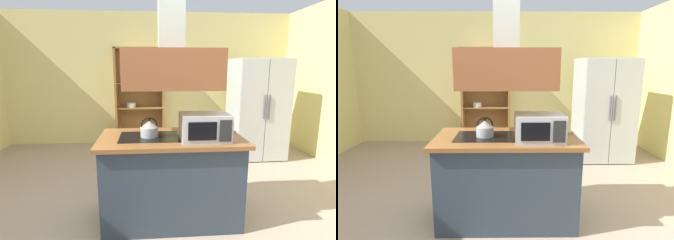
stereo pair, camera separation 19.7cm
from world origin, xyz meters
TOP-DOWN VIEW (x-y plane):
  - ground_plane at (0.00, 0.00)m, footprint 7.80×7.80m
  - wall_back at (0.00, 3.00)m, footprint 6.00×0.12m
  - kitchen_island at (0.17, 0.02)m, footprint 1.45×0.80m
  - range_hood at (0.17, 0.02)m, footprint 0.90×0.70m
  - refrigerator at (1.89, 1.88)m, footprint 0.90×0.77m
  - dish_cabinet at (-0.21, 2.78)m, footprint 0.98×0.40m
  - kettle at (-0.04, 0.02)m, footprint 0.18×0.18m
  - cutting_board at (0.71, 0.21)m, footprint 0.37×0.28m
  - microwave at (0.49, -0.14)m, footprint 0.46×0.35m

SIDE VIEW (x-z plane):
  - ground_plane at x=0.00m, z-range 0.00..0.00m
  - kitchen_island at x=0.17m, z-range 0.00..0.91m
  - refrigerator at x=1.89m, z-range 0.00..1.75m
  - dish_cabinet at x=-0.21m, z-range -0.11..1.88m
  - cutting_board at x=0.71m, z-range 0.90..0.92m
  - kettle at x=-0.04m, z-range 0.88..1.09m
  - microwave at x=0.49m, z-range 0.90..1.16m
  - wall_back at x=0.00m, z-range 0.00..2.70m
  - range_hood at x=0.17m, z-range 1.04..2.35m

